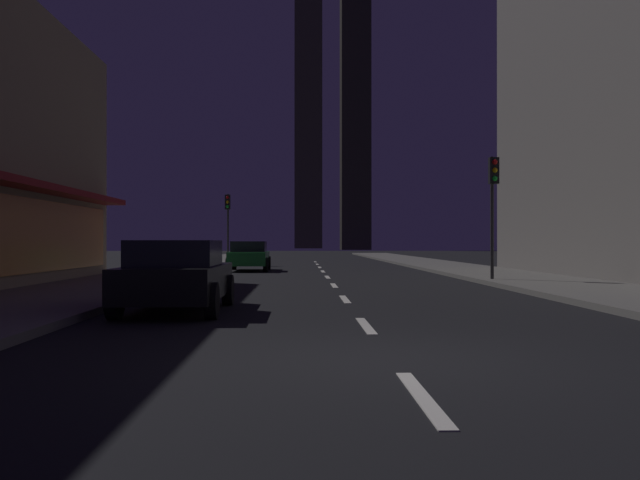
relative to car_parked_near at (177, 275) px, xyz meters
The scene contains 11 objects.
ground_plane 26.66m from the car_parked_near, 82.24° to the left, with size 78.00×136.00×0.10m, color black.
sidewalk_right 28.46m from the car_parked_near, 68.13° to the left, with size 4.00×76.00×0.15m, color #605E59.
sidewalk_left 26.63m from the car_parked_near, 97.34° to the left, with size 4.00×76.00×0.15m, color #605E59.
lane_marking_center 13.71m from the car_parked_near, 74.75° to the left, with size 0.16×43.80×0.01m.
skyscraper_distant_tall 143.91m from the car_parked_near, 88.18° to the left, with size 6.18×7.37×76.51m, color #444033.
skyscraper_distant_mid 113.15m from the car_parked_near, 83.38° to the left, with size 5.35×6.22×52.15m, color #302E24.
car_parked_near is the anchor object (origin of this frame).
car_parked_far 19.43m from the car_parked_near, 90.00° to the left, with size 1.98×4.24×1.45m.
fire_hydrant_far_left 19.58m from the car_parked_near, 96.75° to the left, with size 0.42×0.30×0.65m.
traffic_light_near_right 13.08m from the car_parked_near, 44.90° to the left, with size 0.32×0.48×4.20m.
traffic_light_far_left 27.56m from the car_parked_near, 93.97° to the left, with size 0.32×0.48×4.20m.
Camera 1 is at (-1.11, -8.07, 1.41)m, focal length 37.71 mm.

